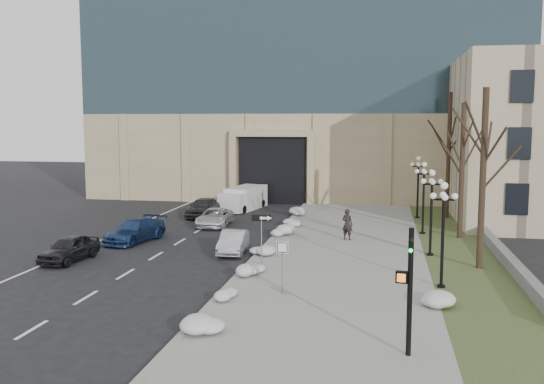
{
  "coord_description": "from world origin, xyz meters",
  "views": [
    {
      "loc": [
        5.65,
        -20.9,
        7.39
      ],
      "look_at": [
        -0.29,
        11.57,
        3.5
      ],
      "focal_mm": 40.0,
      "sensor_mm": 36.0,
      "label": 1
    }
  ],
  "objects_px": {
    "box_truck": "(243,199)",
    "lamppost_b": "(432,201)",
    "one_way_sign": "(265,224)",
    "lamppost_d": "(418,179)",
    "car_c": "(135,231)",
    "car_a": "(69,248)",
    "traffic_signal": "(409,294)",
    "car_e": "(203,207)",
    "pedestrian": "(347,224)",
    "lamppost_c": "(424,188)",
    "car_b": "(233,242)",
    "car_d": "(215,217)",
    "keep_sign": "(282,256)",
    "lamppost_a": "(443,221)"
  },
  "relations": [
    {
      "from": "box_truck",
      "to": "lamppost_b",
      "type": "bearing_deg",
      "value": -37.17
    },
    {
      "from": "one_way_sign",
      "to": "lamppost_d",
      "type": "bearing_deg",
      "value": 57.02
    },
    {
      "from": "lamppost_b",
      "to": "car_c",
      "type": "bearing_deg",
      "value": 176.58
    },
    {
      "from": "car_a",
      "to": "lamppost_b",
      "type": "xyz_separation_m",
      "value": [
        18.84,
        4.43,
        2.39
      ]
    },
    {
      "from": "lamppost_d",
      "to": "traffic_signal",
      "type": "bearing_deg",
      "value": -93.66
    },
    {
      "from": "car_e",
      "to": "pedestrian",
      "type": "bearing_deg",
      "value": -31.83
    },
    {
      "from": "car_a",
      "to": "lamppost_c",
      "type": "bearing_deg",
      "value": 35.49
    },
    {
      "from": "traffic_signal",
      "to": "lamppost_c",
      "type": "xyz_separation_m",
      "value": [
        1.77,
        21.26,
        1.01
      ]
    },
    {
      "from": "car_b",
      "to": "car_d",
      "type": "distance_m",
      "value": 8.95
    },
    {
      "from": "keep_sign",
      "to": "traffic_signal",
      "type": "distance_m",
      "value": 7.84
    },
    {
      "from": "car_d",
      "to": "lamppost_d",
      "type": "xyz_separation_m",
      "value": [
        14.22,
        5.68,
        2.45
      ]
    },
    {
      "from": "car_d",
      "to": "car_e",
      "type": "bearing_deg",
      "value": 113.83
    },
    {
      "from": "keep_sign",
      "to": "lamppost_a",
      "type": "height_order",
      "value": "lamppost_a"
    },
    {
      "from": "lamppost_b",
      "to": "box_truck",
      "type": "bearing_deg",
      "value": 132.05
    },
    {
      "from": "lamppost_c",
      "to": "lamppost_b",
      "type": "bearing_deg",
      "value": -90.0
    },
    {
      "from": "car_c",
      "to": "lamppost_a",
      "type": "height_order",
      "value": "lamppost_a"
    },
    {
      "from": "car_b",
      "to": "lamppost_a",
      "type": "relative_size",
      "value": 0.8
    },
    {
      "from": "car_b",
      "to": "box_truck",
      "type": "xyz_separation_m",
      "value": [
        -3.25,
        16.53,
        0.27
      ]
    },
    {
      "from": "one_way_sign",
      "to": "lamppost_b",
      "type": "relative_size",
      "value": 0.57
    },
    {
      "from": "car_b",
      "to": "pedestrian",
      "type": "xyz_separation_m",
      "value": [
        6.1,
        4.37,
        0.46
      ]
    },
    {
      "from": "car_d",
      "to": "traffic_signal",
      "type": "height_order",
      "value": "traffic_signal"
    },
    {
      "from": "pedestrian",
      "to": "box_truck",
      "type": "relative_size",
      "value": 0.31
    },
    {
      "from": "lamppost_a",
      "to": "car_b",
      "type": "bearing_deg",
      "value": 152.8
    },
    {
      "from": "car_a",
      "to": "car_e",
      "type": "bearing_deg",
      "value": 85.68
    },
    {
      "from": "car_e",
      "to": "lamppost_a",
      "type": "height_order",
      "value": "lamppost_a"
    },
    {
      "from": "one_way_sign",
      "to": "car_a",
      "type": "bearing_deg",
      "value": 175.04
    },
    {
      "from": "lamppost_b",
      "to": "lamppost_d",
      "type": "bearing_deg",
      "value": 90.0
    },
    {
      "from": "lamppost_d",
      "to": "lamppost_c",
      "type": "bearing_deg",
      "value": -90.0
    },
    {
      "from": "lamppost_d",
      "to": "box_truck",
      "type": "bearing_deg",
      "value": 169.6
    },
    {
      "from": "box_truck",
      "to": "one_way_sign",
      "type": "distance_m",
      "value": 20.51
    },
    {
      "from": "car_c",
      "to": "keep_sign",
      "type": "xyz_separation_m",
      "value": [
        10.79,
        -9.74,
        1.02
      ]
    },
    {
      "from": "car_b",
      "to": "keep_sign",
      "type": "xyz_separation_m",
      "value": [
        4.07,
        -7.74,
        1.09
      ]
    },
    {
      "from": "car_b",
      "to": "car_e",
      "type": "xyz_separation_m",
      "value": [
        -5.4,
        12.03,
        0.13
      ]
    },
    {
      "from": "car_d",
      "to": "box_truck",
      "type": "height_order",
      "value": "box_truck"
    },
    {
      "from": "car_a",
      "to": "keep_sign",
      "type": "bearing_deg",
      "value": -14.0
    },
    {
      "from": "car_e",
      "to": "one_way_sign",
      "type": "relative_size",
      "value": 1.63
    },
    {
      "from": "keep_sign",
      "to": "lamppost_a",
      "type": "xyz_separation_m",
      "value": [
        6.73,
        2.19,
        1.36
      ]
    },
    {
      "from": "lamppost_a",
      "to": "lamppost_b",
      "type": "xyz_separation_m",
      "value": [
        0.0,
        6.5,
        0.0
      ]
    },
    {
      "from": "car_c",
      "to": "lamppost_a",
      "type": "relative_size",
      "value": 1.01
    },
    {
      "from": "pedestrian",
      "to": "lamppost_c",
      "type": "xyz_separation_m",
      "value": [
        4.7,
        3.08,
        1.99
      ]
    },
    {
      "from": "car_e",
      "to": "keep_sign",
      "type": "bearing_deg",
      "value": -62.56
    },
    {
      "from": "one_way_sign",
      "to": "car_c",
      "type": "bearing_deg",
      "value": 143.8
    },
    {
      "from": "keep_sign",
      "to": "traffic_signal",
      "type": "bearing_deg",
      "value": -50.17
    },
    {
      "from": "car_d",
      "to": "pedestrian",
      "type": "xyz_separation_m",
      "value": [
        9.52,
        -3.91,
        0.46
      ]
    },
    {
      "from": "car_c",
      "to": "car_e",
      "type": "relative_size",
      "value": 1.08
    },
    {
      "from": "car_c",
      "to": "pedestrian",
      "type": "distance_m",
      "value": 13.05
    },
    {
      "from": "keep_sign",
      "to": "car_a",
      "type": "bearing_deg",
      "value": 161.25
    },
    {
      "from": "lamppost_a",
      "to": "lamppost_c",
      "type": "bearing_deg",
      "value": 90.0
    },
    {
      "from": "traffic_signal",
      "to": "lamppost_b",
      "type": "xyz_separation_m",
      "value": [
        1.77,
        14.76,
        1.01
      ]
    },
    {
      "from": "pedestrian",
      "to": "lamppost_b",
      "type": "relative_size",
      "value": 0.4
    }
  ]
}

